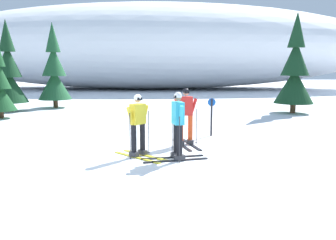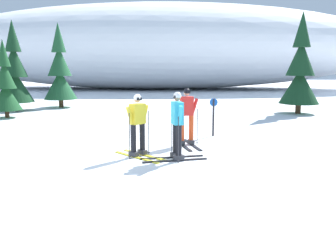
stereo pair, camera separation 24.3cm
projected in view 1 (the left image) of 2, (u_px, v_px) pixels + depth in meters
The scene contains 10 objects.
ground_plane at pixel (119, 155), 9.66m from camera, with size 120.00×120.00×0.00m, color white.
skier_yellow_jacket at pixel (138, 124), 9.42m from camera, with size 1.58×1.47×1.71m.
skier_cyan_jacket at pixel (178, 124), 9.11m from camera, with size 1.78×0.90×1.79m.
skier_red_jacket at pixel (186, 116), 10.83m from camera, with size 0.88×1.72×1.78m.
pine_tree_far_left at pixel (9, 73), 18.94m from camera, with size 1.93×1.93×4.99m.
pine_tree_center_left at pixel (0, 86), 16.41m from camera, with size 1.44×1.44×3.74m.
pine_tree_center_right at pixel (54, 72), 20.74m from camera, with size 1.95×1.95×5.06m.
pine_tree_far_right at pixel (295, 71), 18.25m from camera, with size 2.03×2.03×5.27m.
snow_ridge_background at pixel (147, 47), 38.92m from camera, with size 51.93×18.25×9.31m, color white.
trail_marker_post at pixel (211, 114), 12.29m from camera, with size 0.28×0.07×1.34m.
Camera 1 is at (1.61, -9.37, 2.42)m, focal length 37.19 mm.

